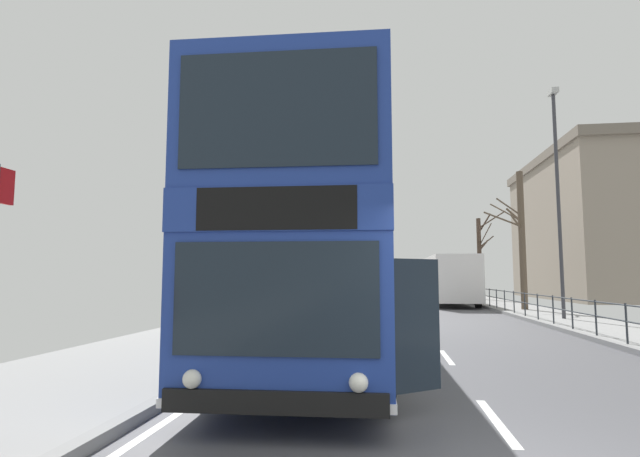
{
  "coord_description": "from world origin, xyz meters",
  "views": [
    {
      "loc": [
        -1.32,
        -3.74,
        1.73
      ],
      "look_at": [
        -2.36,
        4.19,
        2.53
      ],
      "focal_mm": 27.52,
      "sensor_mm": 36.0,
      "label": 1
    }
  ],
  "objects_px": {
    "double_decker_bus_main": "(323,248)",
    "background_building_00": "(597,227)",
    "street_lamp_far_side": "(558,186)",
    "bare_tree_far_00": "(521,237)",
    "bare_tree_far_01": "(480,254)",
    "background_bus_far_lane": "(448,279)"
  },
  "relations": [
    {
      "from": "street_lamp_far_side",
      "to": "bare_tree_far_00",
      "type": "height_order",
      "value": "street_lamp_far_side"
    },
    {
      "from": "bare_tree_far_00",
      "to": "bare_tree_far_01",
      "type": "height_order",
      "value": "bare_tree_far_00"
    },
    {
      "from": "bare_tree_far_00",
      "to": "bare_tree_far_01",
      "type": "xyz_separation_m",
      "value": [
        0.15,
        11.48,
        -0.37
      ]
    },
    {
      "from": "background_bus_far_lane",
      "to": "bare_tree_far_00",
      "type": "relative_size",
      "value": 1.37
    },
    {
      "from": "street_lamp_far_side",
      "to": "background_building_00",
      "type": "relative_size",
      "value": 0.5
    },
    {
      "from": "double_decker_bus_main",
      "to": "background_building_00",
      "type": "xyz_separation_m",
      "value": [
        18.39,
        31.64,
        3.46
      ]
    },
    {
      "from": "background_building_00",
      "to": "double_decker_bus_main",
      "type": "bearing_deg",
      "value": -120.16
    },
    {
      "from": "street_lamp_far_side",
      "to": "background_building_00",
      "type": "distance_m",
      "value": 23.98
    },
    {
      "from": "double_decker_bus_main",
      "to": "street_lamp_far_side",
      "type": "height_order",
      "value": "street_lamp_far_side"
    },
    {
      "from": "bare_tree_far_00",
      "to": "background_building_00",
      "type": "distance_m",
      "value": 19.22
    },
    {
      "from": "bare_tree_far_00",
      "to": "background_building_00",
      "type": "height_order",
      "value": "background_building_00"
    },
    {
      "from": "street_lamp_far_side",
      "to": "background_building_00",
      "type": "bearing_deg",
      "value": 64.79
    },
    {
      "from": "double_decker_bus_main",
      "to": "bare_tree_far_01",
      "type": "bearing_deg",
      "value": 72.84
    },
    {
      "from": "background_bus_far_lane",
      "to": "bare_tree_far_01",
      "type": "distance_m",
      "value": 6.46
    },
    {
      "from": "double_decker_bus_main",
      "to": "street_lamp_far_side",
      "type": "distance_m",
      "value": 13.23
    },
    {
      "from": "background_bus_far_lane",
      "to": "street_lamp_far_side",
      "type": "height_order",
      "value": "street_lamp_far_side"
    },
    {
      "from": "double_decker_bus_main",
      "to": "background_bus_far_lane",
      "type": "distance_m",
      "value": 22.19
    },
    {
      "from": "double_decker_bus_main",
      "to": "bare_tree_far_00",
      "type": "bearing_deg",
      "value": 62.17
    },
    {
      "from": "street_lamp_far_side",
      "to": "bare_tree_far_00",
      "type": "relative_size",
      "value": 1.32
    },
    {
      "from": "double_decker_bus_main",
      "to": "bare_tree_far_00",
      "type": "relative_size",
      "value": 1.54
    },
    {
      "from": "background_bus_far_lane",
      "to": "street_lamp_far_side",
      "type": "bearing_deg",
      "value": -76.02
    },
    {
      "from": "street_lamp_far_side",
      "to": "bare_tree_far_01",
      "type": "distance_m",
      "value": 17.12
    }
  ]
}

